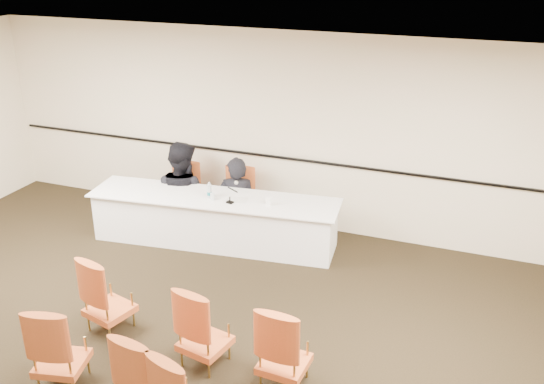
{
  "coord_description": "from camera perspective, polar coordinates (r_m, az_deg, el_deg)",
  "views": [
    {
      "loc": [
        2.9,
        -4.21,
        4.19
      ],
      "look_at": [
        0.27,
        2.6,
        1.12
      ],
      "focal_mm": 40.0,
      "sensor_mm": 36.0,
      "label": 1
    }
  ],
  "objects": [
    {
      "name": "aud_chair_front_left",
      "position": [
        7.2,
        -15.18,
        -9.17
      ],
      "size": [
        0.61,
        0.61,
        0.95
      ],
      "primitive_type": null,
      "rotation": [
        0.0,
        0.0,
        -0.25
      ],
      "color": "#AF5C1F",
      "rests_on": "ground"
    },
    {
      "name": "aud_chair_back_left",
      "position": [
        6.53,
        -19.39,
        -13.36
      ],
      "size": [
        0.6,
        0.6,
        0.95
      ],
      "primitive_type": null,
      "rotation": [
        0.0,
        0.0,
        0.23
      ],
      "color": "#AF5C1F",
      "rests_on": "ground"
    },
    {
      "name": "microphone",
      "position": [
        8.51,
        -4.01,
        -0.14
      ],
      "size": [
        0.15,
        0.23,
        0.29
      ],
      "primitive_type": null,
      "rotation": [
        0.0,
        0.0,
        -0.23
      ],
      "color": "black",
      "rests_on": "panel_table"
    },
    {
      "name": "aud_chair_front_right",
      "position": [
        6.17,
        1.17,
        -14.2
      ],
      "size": [
        0.52,
        0.52,
        0.95
      ],
      "primitive_type": null,
      "rotation": [
        0.0,
        0.0,
        -0.05
      ],
      "color": "#AF5C1F",
      "rests_on": "ground"
    },
    {
      "name": "panelist_main_chair",
      "position": [
        9.31,
        -3.32,
        -0.74
      ],
      "size": [
        0.56,
        0.56,
        0.95
      ],
      "primitive_type": null,
      "rotation": [
        0.0,
        0.0,
        0.12
      ],
      "color": "#AF5C1F",
      "rests_on": "ground"
    },
    {
      "name": "panel_table",
      "position": [
        8.94,
        -5.45,
        -2.63
      ],
      "size": [
        3.74,
        1.27,
        0.73
      ],
      "primitive_type": null,
      "rotation": [
        0.0,
        0.0,
        0.12
      ],
      "color": "white",
      "rests_on": "ground"
    },
    {
      "name": "panelist_second",
      "position": [
        9.64,
        -8.39,
        -0.74
      ],
      "size": [
        1.06,
        0.9,
        1.91
      ],
      "primitive_type": "imported",
      "rotation": [
        0.0,
        0.0,
        2.93
      ],
      "color": "black",
      "rests_on": "ground"
    },
    {
      "name": "floor",
      "position": [
        6.61,
        -10.84,
        -17.02
      ],
      "size": [
        10.0,
        10.0,
        0.0
      ],
      "primitive_type": "plane",
      "color": "black",
      "rests_on": "ground"
    },
    {
      "name": "drinking_glass",
      "position": [
        8.67,
        -5.63,
        -0.44
      ],
      "size": [
        0.07,
        0.07,
        0.1
      ],
      "primitive_type": "cylinder",
      "rotation": [
        0.0,
        0.0,
        0.09
      ],
      "color": "silver",
      "rests_on": "panel_table"
    },
    {
      "name": "water_bottle",
      "position": [
        8.72,
        -5.91,
        0.18
      ],
      "size": [
        0.1,
        0.1,
        0.24
      ],
      "primitive_type": null,
      "rotation": [
        0.0,
        0.0,
        0.46
      ],
      "color": "#187B84",
      "rests_on": "panel_table"
    },
    {
      "name": "ceiling",
      "position": [
        5.25,
        -13.26,
        9.11
      ],
      "size": [
        10.0,
        10.0,
        0.0
      ],
      "primitive_type": "plane",
      "rotation": [
        3.14,
        0.0,
        0.0
      ],
      "color": "white",
      "rests_on": "ground"
    },
    {
      "name": "wall_back",
      "position": [
        9.11,
        1.59,
        5.64
      ],
      "size": [
        10.0,
        0.04,
        3.0
      ],
      "primitive_type": "cube",
      "color": "beige",
      "rests_on": "ground"
    },
    {
      "name": "papers",
      "position": [
        8.66,
        -3.33,
        -0.75
      ],
      "size": [
        0.34,
        0.28,
        0.0
      ],
      "primitive_type": "cube",
      "rotation": [
        0.0,
        0.0,
        0.22
      ],
      "color": "silver",
      "rests_on": "panel_table"
    },
    {
      "name": "wall_rail",
      "position": [
        9.2,
        1.48,
        3.19
      ],
      "size": [
        9.8,
        0.04,
        0.03
      ],
      "primitive_type": "cube",
      "color": "black",
      "rests_on": "wall_back"
    },
    {
      "name": "panelist_second_chair",
      "position": [
        9.6,
        -8.43,
        -0.21
      ],
      "size": [
        0.56,
        0.56,
        0.95
      ],
      "primitive_type": null,
      "rotation": [
        0.0,
        0.0,
        0.12
      ],
      "color": "#AF5C1F",
      "rests_on": "ground"
    },
    {
      "name": "aud_chair_back_mid",
      "position": [
        5.95,
        -11.67,
        -16.4
      ],
      "size": [
        0.57,
        0.57,
        0.95
      ],
      "primitive_type": null,
      "rotation": [
        0.0,
        0.0,
        -0.16
      ],
      "color": "#AF5C1F",
      "rests_on": "ground"
    },
    {
      "name": "coffee_cup",
      "position": [
        8.45,
        -0.34,
        -0.84
      ],
      "size": [
        0.1,
        0.1,
        0.13
      ],
      "primitive_type": "cylinder",
      "rotation": [
        0.0,
        0.0,
        -0.22
      ],
      "color": "white",
      "rests_on": "panel_table"
    },
    {
      "name": "panelist_main",
      "position": [
        9.38,
        -3.3,
        -1.63
      ],
      "size": [
        0.72,
        0.58,
        1.7
      ],
      "primitive_type": "imported",
      "rotation": [
        0.0,
        0.0,
        3.46
      ],
      "color": "black",
      "rests_on": "ground"
    },
    {
      "name": "aud_chair_front_mid",
      "position": [
        6.48,
        -6.39,
        -12.35
      ],
      "size": [
        0.58,
        0.58,
        0.95
      ],
      "primitive_type": null,
      "rotation": [
        0.0,
        0.0,
        -0.19
      ],
      "color": "#AF5C1F",
      "rests_on": "ground"
    }
  ]
}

